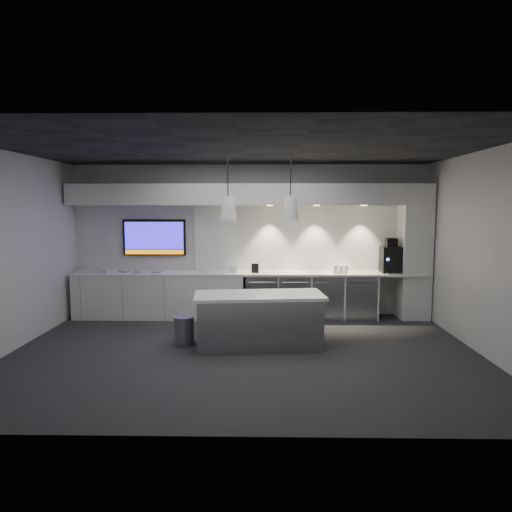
{
  "coord_description": "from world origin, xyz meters",
  "views": [
    {
      "loc": [
        0.3,
        -6.61,
        2.18
      ],
      "look_at": [
        0.16,
        1.1,
        1.34
      ],
      "focal_mm": 32.0,
      "sensor_mm": 36.0,
      "label": 1
    }
  ],
  "objects_px": {
    "island": "(259,320)",
    "coffee_machine": "(391,258)",
    "bin": "(184,330)",
    "wall_tv": "(155,237)"
  },
  "relations": [
    {
      "from": "wall_tv",
      "to": "island",
      "type": "xyz_separation_m",
      "value": [
        2.12,
        -2.15,
        -1.14
      ]
    },
    {
      "from": "coffee_machine",
      "to": "island",
      "type": "bearing_deg",
      "value": -141.52
    },
    {
      "from": "bin",
      "to": "wall_tv",
      "type": "bearing_deg",
      "value": 114.46
    },
    {
      "from": "wall_tv",
      "to": "bin",
      "type": "height_order",
      "value": "wall_tv"
    },
    {
      "from": "island",
      "to": "coffee_machine",
      "type": "bearing_deg",
      "value": 31.32
    },
    {
      "from": "island",
      "to": "bin",
      "type": "height_order",
      "value": "island"
    },
    {
      "from": "wall_tv",
      "to": "coffee_machine",
      "type": "xyz_separation_m",
      "value": [
        4.65,
        -0.25,
        -0.39
      ]
    },
    {
      "from": "island",
      "to": "bin",
      "type": "distance_m",
      "value": 1.21
    },
    {
      "from": "island",
      "to": "coffee_machine",
      "type": "height_order",
      "value": "coffee_machine"
    },
    {
      "from": "wall_tv",
      "to": "island",
      "type": "bearing_deg",
      "value": -45.45
    }
  ]
}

